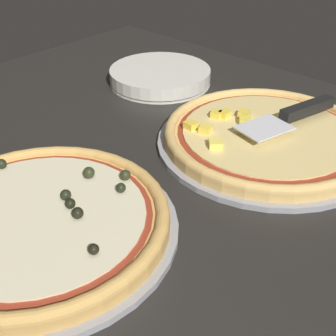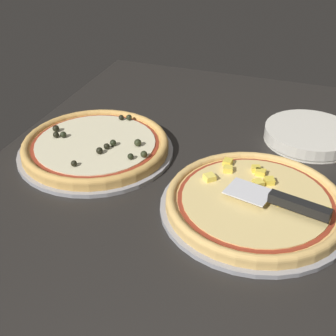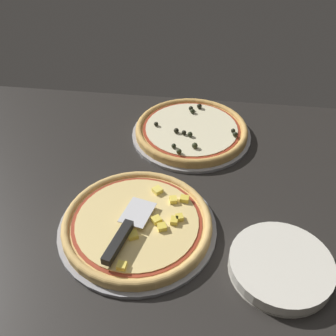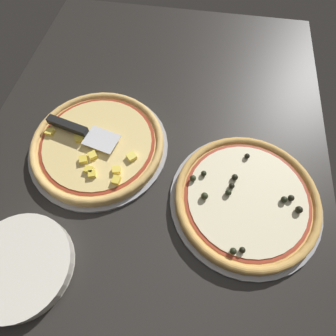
% 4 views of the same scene
% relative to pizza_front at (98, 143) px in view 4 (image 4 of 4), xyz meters
% --- Properties ---
extents(ground_plane, '(1.45, 1.00, 0.04)m').
position_rel_pizza_front_xyz_m(ground_plane, '(0.01, 0.15, -0.04)').
color(ground_plane, black).
extents(pizza_pan_front, '(0.39, 0.39, 0.01)m').
position_rel_pizza_front_xyz_m(pizza_pan_front, '(-0.00, -0.00, -0.02)').
color(pizza_pan_front, '#939399').
rests_on(pizza_pan_front, ground_plane).
extents(pizza_front, '(0.37, 0.37, 0.03)m').
position_rel_pizza_front_xyz_m(pizza_front, '(0.00, 0.00, 0.00)').
color(pizza_front, '#DBAD60').
rests_on(pizza_front, pizza_pan_front).
extents(pizza_pan_back, '(0.39, 0.39, 0.01)m').
position_rel_pizza_front_xyz_m(pizza_pan_back, '(0.10, 0.42, -0.02)').
color(pizza_pan_back, '#939399').
rests_on(pizza_pan_back, ground_plane).
extents(pizza_back, '(0.36, 0.36, 0.04)m').
position_rel_pizza_front_xyz_m(pizza_back, '(0.10, 0.42, 0.00)').
color(pizza_back, tan).
rests_on(pizza_back, pizza_pan_back).
extents(serving_spatula, '(0.09, 0.22, 0.02)m').
position_rel_pizza_front_xyz_m(serving_spatula, '(-0.02, -0.07, 0.03)').
color(serving_spatula, silver).
rests_on(serving_spatula, pizza_front).
extents(plate_stack, '(0.23, 0.23, 0.04)m').
position_rel_pizza_front_xyz_m(plate_stack, '(0.34, -0.08, -0.01)').
color(plate_stack, silver).
rests_on(plate_stack, ground_plane).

